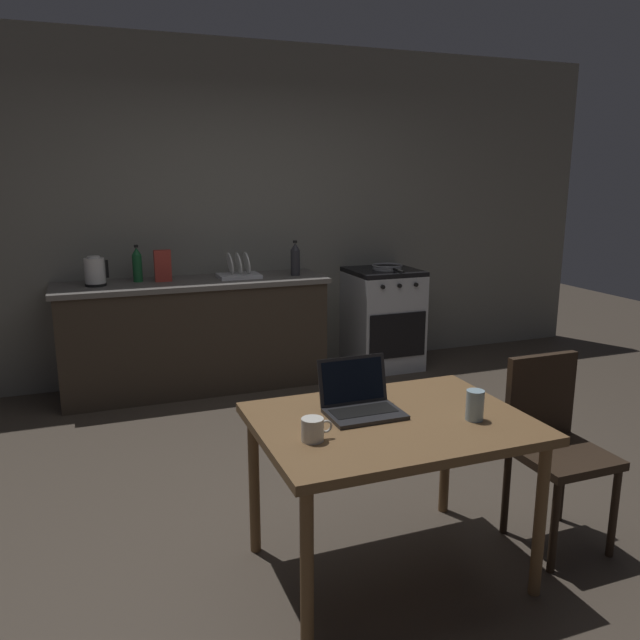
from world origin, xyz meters
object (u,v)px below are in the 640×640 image
Objects in this scene: bottle_b at (137,264)px; dining_table at (391,435)px; stove_oven at (383,318)px; dish_rack at (239,272)px; electric_kettle at (95,272)px; frying_pan at (388,267)px; cereal_box at (163,266)px; bottle at (295,259)px; chair at (552,437)px; coffee_mug at (313,429)px; laptop at (361,403)px; drinking_glass at (475,405)px.

dining_table is at bearing -75.16° from bottle_b.
dish_rack reaches higher than stove_oven.
frying_pan is (2.47, -0.03, -0.08)m from electric_kettle.
electric_kettle reaches higher than dining_table.
frying_pan is 1.78× the size of cereal_box.
bottle reaches higher than stove_oven.
dining_table is 0.86m from chair.
dining_table is (-1.36, -2.82, 0.20)m from stove_oven.
coffee_mug is at bearing -82.76° from bottle_b.
frying_pan is at bearing -0.64° from electric_kettle.
bottle reaches higher than electric_kettle.
laptop reaches higher than chair.
laptop is (-0.09, 0.11, 0.12)m from dining_table.
electric_kettle is at bearing 179.94° from stove_oven.
stove_oven is 3.61× the size of cereal_box.
chair is 3.38m from bottle_b.
dish_rack is 0.81m from bottle_b.
electric_kettle is 0.68× the size of dish_rack.
drinking_glass is at bearing -64.50° from electric_kettle.
electric_kettle is 1.78× the size of drinking_glass.
bottle reaches higher than drinking_glass.
bottle_b is at bearing 109.75° from drinking_glass.
dining_table is 3.89× the size of bottle.
frying_pan is 1.53× the size of bottle_b.
cereal_box is at bearing 101.52° from dining_table.
stove_oven is 1.01× the size of chair.
chair is at bearing -100.79° from frying_pan.
cereal_box is at bearing 178.11° from dish_rack.
electric_kettle is at bearing -177.75° from cereal_box.
cereal_box is at bearing 93.72° from coffee_mug.
frying_pan is (0.88, 0.02, -0.11)m from bottle.
drinking_glass is 2.97m from dish_rack.
chair is at bearing 12.23° from drinking_glass.
frying_pan is 1.31× the size of dish_rack.
stove_oven reaches higher than coffee_mug.
chair is 2.01× the size of frying_pan.
coffee_mug is at bearing -76.50° from electric_kettle.
cereal_box is (-1.94, 0.02, 0.58)m from stove_oven.
stove_oven is 1.42m from dish_rack.
bottle is 0.86× the size of dish_rack.
bottle is 0.66× the size of frying_pan.
drinking_glass is at bearing -93.63° from bottle.
drinking_glass is (-0.18, -2.90, -0.25)m from bottle.
cereal_box is 0.86× the size of bottle_b.
coffee_mug is at bearing -86.28° from cereal_box.
laptop is 3.06m from frying_pan.
electric_kettle is at bearing 116.92° from chair.
bottle_b is (-1.09, 3.03, 0.25)m from drinking_glass.
drinking_glass is 0.38× the size of dish_rack.
stove_oven is at bearing 64.23° from dining_table.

